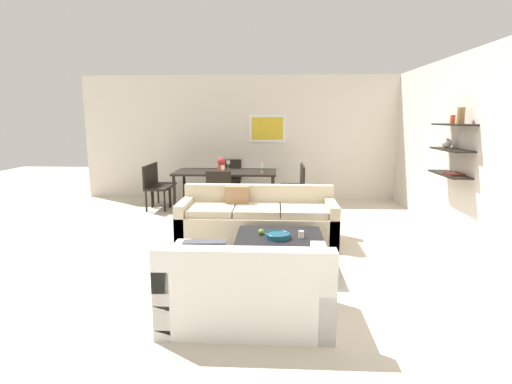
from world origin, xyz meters
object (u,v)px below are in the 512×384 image
at_px(dining_chair_head, 231,177).
at_px(dining_chair_left_near, 153,185).
at_px(candle_jar, 301,234).
at_px(wine_glass_right_near, 262,166).
at_px(coffee_table, 279,253).
at_px(wine_glass_head, 228,162).
at_px(wine_glass_foot, 223,168).
at_px(decorative_bowl, 278,235).
at_px(dining_chair_left_far, 159,181).
at_px(dining_chair_foot, 220,191).
at_px(sofa_beige, 257,221).
at_px(centerpiece_vase, 221,164).
at_px(dining_chair_right_far, 296,182).
at_px(loveseat_white, 247,289).
at_px(dining_table, 226,174).
at_px(dining_chair_right_near, 297,186).
at_px(apple_on_coffee_table, 261,232).

bearing_deg(dining_chair_head, dining_chair_left_near, -141.77).
distance_m(candle_jar, wine_glass_right_near, 3.18).
relative_size(coffee_table, wine_glass_head, 5.87).
height_order(wine_glass_foot, wine_glass_right_near, wine_glass_right_near).
bearing_deg(decorative_bowl, dining_chair_left_far, 125.09).
bearing_deg(dining_chair_foot, sofa_beige, -58.92).
bearing_deg(dining_chair_left_near, dining_chair_foot, -25.57).
bearing_deg(sofa_beige, decorative_bowl, -75.32).
bearing_deg(wine_glass_right_near, coffee_table, -84.00).
distance_m(sofa_beige, centerpiece_vase, 2.37).
xyz_separation_m(sofa_beige, centerpiece_vase, (-0.82, 2.14, 0.60)).
height_order(dining_chair_foot, wine_glass_foot, wine_glass_foot).
bearing_deg(wine_glass_head, coffee_table, -73.93).
distance_m(candle_jar, wine_glass_head, 3.90).
bearing_deg(sofa_beige, dining_chair_right_far, 73.77).
xyz_separation_m(loveseat_white, decorative_bowl, (0.28, 1.28, 0.12)).
bearing_deg(dining_chair_left_near, candle_jar, -47.85).
bearing_deg(dining_chair_left_far, dining_table, -8.79).
relative_size(loveseat_white, dining_chair_head, 1.66).
xyz_separation_m(candle_jar, dining_chair_foot, (-1.31, 2.33, 0.08)).
xyz_separation_m(coffee_table, dining_chair_head, (-1.05, 4.12, 0.31)).
distance_m(dining_chair_right_near, wine_glass_head, 1.59).
height_order(apple_on_coffee_table, wine_glass_head, wine_glass_head).
height_order(candle_jar, wine_glass_foot, wine_glass_foot).
height_order(coffee_table, wine_glass_foot, wine_glass_foot).
relative_size(sofa_beige, dining_chair_left_far, 2.59).
bearing_deg(centerpiece_vase, wine_glass_foot, -79.40).
xyz_separation_m(wine_glass_foot, centerpiece_vase, (-0.09, 0.46, 0.02)).
bearing_deg(dining_chair_head, candle_jar, -72.31).
bearing_deg(dining_chair_left_near, centerpiece_vase, 10.96).
xyz_separation_m(candle_jar, wine_glass_foot, (-1.31, 2.79, 0.45)).
relative_size(dining_chair_foot, dining_chair_right_far, 1.00).
bearing_deg(coffee_table, wine_glass_head, 106.07).
distance_m(coffee_table, wine_glass_head, 3.86).
height_order(loveseat_white, decorative_bowl, loveseat_white).
bearing_deg(loveseat_white, dining_chair_head, 97.89).
distance_m(decorative_bowl, dining_chair_foot, 2.58).
height_order(coffee_table, wine_glass_head, wine_glass_head).
bearing_deg(dining_chair_head, dining_chair_foot, -90.00).
xyz_separation_m(candle_jar, dining_chair_right_far, (0.10, 3.44, 0.08)).
bearing_deg(dining_chair_left_far, coffee_table, -54.50).
xyz_separation_m(dining_table, wine_glass_foot, (0.00, -0.42, 0.18)).
xyz_separation_m(dining_chair_head, dining_chair_right_near, (1.41, -1.11, 0.00)).
bearing_deg(wine_glass_right_near, wine_glass_foot, -157.29).
xyz_separation_m(coffee_table, dining_chair_left_far, (-2.46, 3.45, 0.31)).
height_order(apple_on_coffee_table, wine_glass_right_near, wine_glass_right_near).
relative_size(decorative_bowl, dining_chair_foot, 0.34).
bearing_deg(wine_glass_head, wine_glass_foot, -90.00).
bearing_deg(sofa_beige, candle_jar, -62.55).
bearing_deg(loveseat_white, dining_chair_left_far, 114.43).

